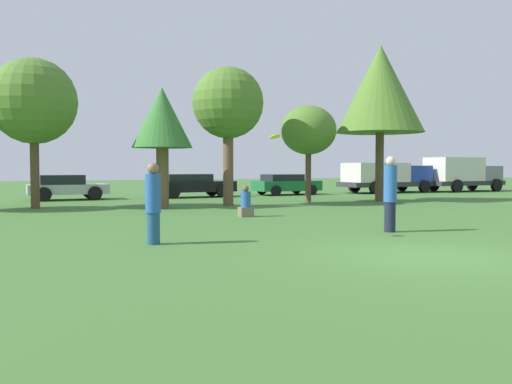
{
  "coord_description": "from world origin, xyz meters",
  "views": [
    {
      "loc": [
        -7.01,
        -8.11,
        1.69
      ],
      "look_at": [
        -1.42,
        5.03,
        1.02
      ],
      "focal_mm": 38.08,
      "sensor_mm": 36.0,
      "label": 1
    }
  ],
  "objects_px": {
    "person_catcher": "(390,193)",
    "parked_car_black": "(192,185)",
    "bystander_sitting": "(246,204)",
    "parked_car_green": "(286,184)",
    "delivery_truck_grey": "(461,173)",
    "frisbee": "(275,137)",
    "tree_1": "(33,102)",
    "tree_2": "(162,120)",
    "tree_3": "(228,104)",
    "tree_5": "(380,89)",
    "tree_4": "(308,131)",
    "delivery_truck_blue": "(386,176)",
    "parked_car_silver": "(66,187)",
    "person_thrower": "(153,203)"
  },
  "relations": [
    {
      "from": "tree_3",
      "to": "frisbee",
      "type": "bearing_deg",
      "value": -104.53
    },
    {
      "from": "tree_1",
      "to": "parked_car_silver",
      "type": "distance_m",
      "value": 6.71
    },
    {
      "from": "person_catcher",
      "to": "tree_1",
      "type": "distance_m",
      "value": 14.97
    },
    {
      "from": "tree_1",
      "to": "tree_2",
      "type": "height_order",
      "value": "tree_1"
    },
    {
      "from": "bystander_sitting",
      "to": "parked_car_black",
      "type": "distance_m",
      "value": 11.93
    },
    {
      "from": "parked_car_green",
      "to": "tree_3",
      "type": "bearing_deg",
      "value": -133.79
    },
    {
      "from": "parked_car_green",
      "to": "delivery_truck_blue",
      "type": "relative_size",
      "value": 0.62
    },
    {
      "from": "tree_4",
      "to": "parked_car_silver",
      "type": "height_order",
      "value": "tree_4"
    },
    {
      "from": "parked_car_silver",
      "to": "delivery_truck_blue",
      "type": "relative_size",
      "value": 0.62
    },
    {
      "from": "person_thrower",
      "to": "parked_car_black",
      "type": "relative_size",
      "value": 0.39
    },
    {
      "from": "parked_car_green",
      "to": "tree_1",
      "type": "bearing_deg",
      "value": -160.65
    },
    {
      "from": "tree_1",
      "to": "parked_car_black",
      "type": "xyz_separation_m",
      "value": [
        8.06,
        5.22,
        -3.58
      ]
    },
    {
      "from": "frisbee",
      "to": "tree_3",
      "type": "bearing_deg",
      "value": 75.47
    },
    {
      "from": "tree_3",
      "to": "parked_car_black",
      "type": "xyz_separation_m",
      "value": [
        0.35,
        6.73,
        -3.67
      ]
    },
    {
      "from": "person_thrower",
      "to": "tree_2",
      "type": "height_order",
      "value": "tree_2"
    },
    {
      "from": "person_thrower",
      "to": "bystander_sitting",
      "type": "bearing_deg",
      "value": 52.5
    },
    {
      "from": "tree_3",
      "to": "tree_4",
      "type": "bearing_deg",
      "value": 7.24
    },
    {
      "from": "person_thrower",
      "to": "parked_car_green",
      "type": "distance_m",
      "value": 20.97
    },
    {
      "from": "person_catcher",
      "to": "frisbee",
      "type": "relative_size",
      "value": 7.47
    },
    {
      "from": "tree_4",
      "to": "tree_5",
      "type": "xyz_separation_m",
      "value": [
        3.63,
        -0.57,
        2.05
      ]
    },
    {
      "from": "tree_2",
      "to": "tree_4",
      "type": "distance_m",
      "value": 7.21
    },
    {
      "from": "tree_3",
      "to": "tree_5",
      "type": "distance_m",
      "value": 7.9
    },
    {
      "from": "frisbee",
      "to": "bystander_sitting",
      "type": "relative_size",
      "value": 0.25
    },
    {
      "from": "tree_5",
      "to": "tree_4",
      "type": "bearing_deg",
      "value": 171.14
    },
    {
      "from": "delivery_truck_grey",
      "to": "tree_1",
      "type": "bearing_deg",
      "value": -172.11
    },
    {
      "from": "tree_1",
      "to": "tree_3",
      "type": "distance_m",
      "value": 7.85
    },
    {
      "from": "parked_car_green",
      "to": "delivery_truck_grey",
      "type": "xyz_separation_m",
      "value": [
        12.9,
        -0.7,
        0.6
      ]
    },
    {
      "from": "person_catcher",
      "to": "parked_car_black",
      "type": "height_order",
      "value": "person_catcher"
    },
    {
      "from": "tree_5",
      "to": "delivery_truck_grey",
      "type": "distance_m",
      "value": 13.62
    },
    {
      "from": "frisbee",
      "to": "tree_4",
      "type": "distance_m",
      "value": 13.25
    },
    {
      "from": "bystander_sitting",
      "to": "tree_5",
      "type": "distance_m",
      "value": 11.52
    },
    {
      "from": "tree_2",
      "to": "delivery_truck_blue",
      "type": "relative_size",
      "value": 0.77
    },
    {
      "from": "tree_5",
      "to": "parked_car_silver",
      "type": "height_order",
      "value": "tree_5"
    },
    {
      "from": "frisbee",
      "to": "tree_2",
      "type": "bearing_deg",
      "value": 90.99
    },
    {
      "from": "person_catcher",
      "to": "parked_car_green",
      "type": "xyz_separation_m",
      "value": [
        5.64,
        17.56,
        -0.35
      ]
    },
    {
      "from": "person_catcher",
      "to": "delivery_truck_grey",
      "type": "height_order",
      "value": "delivery_truck_grey"
    },
    {
      "from": "parked_car_black",
      "to": "parked_car_silver",
      "type": "bearing_deg",
      "value": 175.6
    },
    {
      "from": "bystander_sitting",
      "to": "delivery_truck_blue",
      "type": "bearing_deg",
      "value": 39.36
    },
    {
      "from": "tree_4",
      "to": "parked_car_black",
      "type": "distance_m",
      "value": 7.78
    },
    {
      "from": "tree_3",
      "to": "delivery_truck_grey",
      "type": "height_order",
      "value": "tree_3"
    },
    {
      "from": "bystander_sitting",
      "to": "delivery_truck_blue",
      "type": "relative_size",
      "value": 0.17
    },
    {
      "from": "tree_4",
      "to": "parked_car_green",
      "type": "height_order",
      "value": "tree_4"
    },
    {
      "from": "tree_3",
      "to": "parked_car_black",
      "type": "distance_m",
      "value": 7.67
    },
    {
      "from": "tree_3",
      "to": "parked_car_silver",
      "type": "height_order",
      "value": "tree_3"
    },
    {
      "from": "delivery_truck_blue",
      "to": "tree_5",
      "type": "bearing_deg",
      "value": -131.01
    },
    {
      "from": "person_catcher",
      "to": "bystander_sitting",
      "type": "bearing_deg",
      "value": -69.66
    },
    {
      "from": "frisbee",
      "to": "tree_3",
      "type": "relative_size",
      "value": 0.04
    },
    {
      "from": "tree_5",
      "to": "delivery_truck_blue",
      "type": "height_order",
      "value": "tree_5"
    },
    {
      "from": "tree_1",
      "to": "tree_3",
      "type": "bearing_deg",
      "value": -11.1
    },
    {
      "from": "person_thrower",
      "to": "tree_4",
      "type": "bearing_deg",
      "value": 49.9
    }
  ]
}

